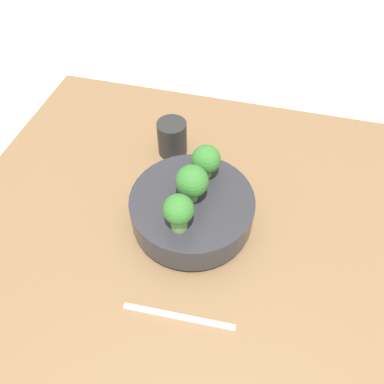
{
  "coord_description": "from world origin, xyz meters",
  "views": [
    {
      "loc": [
        0.08,
        -0.44,
        0.67
      ],
      "look_at": [
        -0.03,
        -0.01,
        0.14
      ],
      "focal_mm": 35.0,
      "sensor_mm": 36.0,
      "label": 1
    }
  ],
  "objects": [
    {
      "name": "table",
      "position": [
        0.0,
        0.0,
        0.02
      ],
      "size": [
        1.04,
        0.82,
        0.04
      ],
      "color": "brown",
      "rests_on": "ground_plane"
    },
    {
      "name": "broccoli_floret_back",
      "position": [
        -0.02,
        0.05,
        0.16
      ],
      "size": [
        0.06,
        0.06,
        0.07
      ],
      "color": "#609347",
      "rests_on": "bowl"
    },
    {
      "name": "broccoli_floret_center",
      "position": [
        -0.03,
        -0.01,
        0.17
      ],
      "size": [
        0.06,
        0.06,
        0.08
      ],
      "color": "#609347",
      "rests_on": "bowl"
    },
    {
      "name": "bowl",
      "position": [
        -0.03,
        -0.01,
        0.09
      ],
      "size": [
        0.24,
        0.24,
        0.08
      ],
      "color": "#28282D",
      "rests_on": "table"
    },
    {
      "name": "ground_plane",
      "position": [
        0.0,
        0.0,
        0.0
      ],
      "size": [
        6.0,
        6.0,
        0.0
      ],
      "primitive_type": "plane",
      "color": "silver"
    },
    {
      "name": "cup",
      "position": [
        -0.12,
        0.18,
        0.09
      ],
      "size": [
        0.07,
        0.07,
        0.09
      ],
      "color": "black",
      "rests_on": "table"
    },
    {
      "name": "fork",
      "position": [
        -0.0,
        -0.21,
        0.05
      ],
      "size": [
        0.19,
        0.02,
        0.01
      ],
      "color": "silver",
      "rests_on": "table"
    },
    {
      "name": "broccoli_floret_front",
      "position": [
        -0.03,
        -0.08,
        0.16
      ],
      "size": [
        0.05,
        0.05,
        0.08
      ],
      "color": "#609347",
      "rests_on": "bowl"
    }
  ]
}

